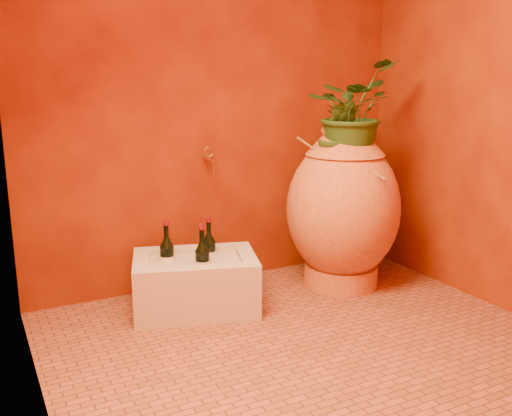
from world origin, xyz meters
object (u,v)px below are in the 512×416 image
wine_bottle_a (203,263)px  wall_tap (210,159)px  wine_bottle_b (167,258)px  stone_basin (195,284)px  amphora (343,208)px  wine_bottle_c (209,253)px

wine_bottle_a → wall_tap: bearing=61.0°
wine_bottle_b → wall_tap: 0.67m
stone_basin → wine_bottle_b: bearing=145.9°
wine_bottle_a → wine_bottle_b: size_ratio=1.00×
amphora → stone_basin: amphora is taller
amphora → wine_bottle_c: bearing=171.3°
amphora → wine_bottle_b: (-1.11, 0.15, -0.21)m
wine_bottle_c → wine_bottle_b: bearing=176.3°
wine_bottle_c → amphora: bearing=-8.7°
stone_basin → wine_bottle_b: 0.22m
amphora → wine_bottle_b: bearing=172.4°
wall_tap → wine_bottle_c: bearing=-115.5°
wine_bottle_c → wine_bottle_a: bearing=-123.9°
amphora → wall_tap: bearing=153.8°
stone_basin → wine_bottle_b: (-0.13, 0.09, 0.15)m
stone_basin → wine_bottle_a: wine_bottle_a is taller
stone_basin → wine_bottle_a: (0.01, -0.08, 0.15)m
amphora → wine_bottle_b: amphora is taller
stone_basin → wine_bottle_c: (0.12, 0.07, 0.15)m
amphora → wine_bottle_c: size_ratio=3.01×
wine_bottle_b → wine_bottle_c: (0.25, -0.02, -0.00)m
amphora → wall_tap: (-0.75, 0.37, 0.31)m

